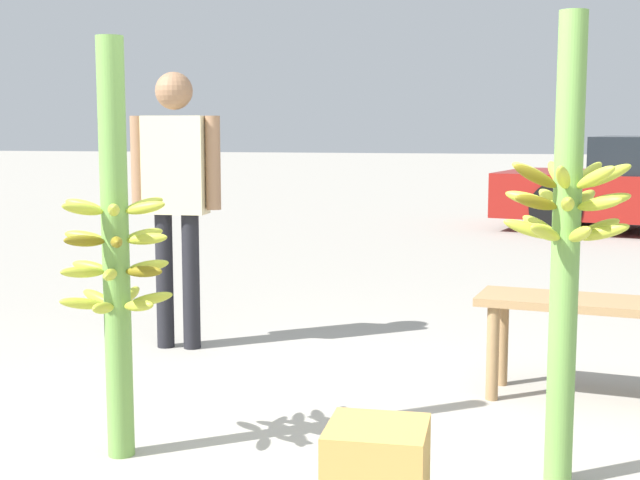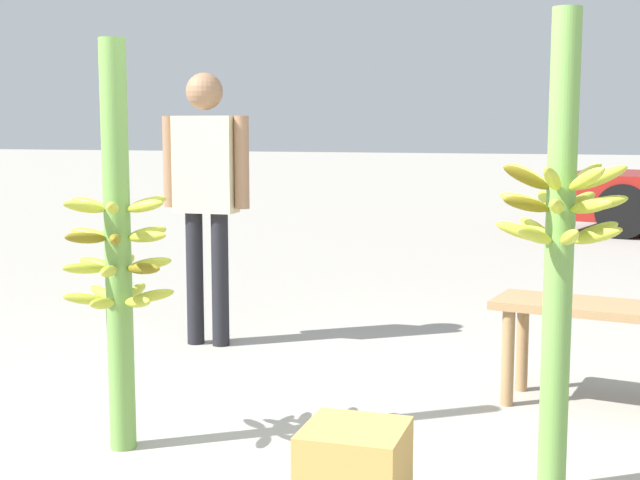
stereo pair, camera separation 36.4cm
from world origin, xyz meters
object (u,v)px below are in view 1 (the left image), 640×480
(banana_stalk_center, at_px, (566,238))
(market_bench, at_px, (586,319))
(vendor_person, at_px, (176,182))
(produce_crate, at_px, (377,473))
(banana_stalk_left, at_px, (116,252))

(banana_stalk_center, height_order, market_bench, banana_stalk_center)
(vendor_person, relative_size, produce_crate, 4.90)
(banana_stalk_left, bearing_deg, banana_stalk_center, 1.95)
(banana_stalk_center, distance_m, produce_crate, 1.08)
(produce_crate, bearing_deg, market_bench, 61.75)
(banana_stalk_center, relative_size, produce_crate, 5.18)
(market_bench, distance_m, produce_crate, 1.73)
(market_bench, bearing_deg, banana_stalk_left, -139.98)
(banana_stalk_left, bearing_deg, market_bench, 30.02)
(produce_crate, bearing_deg, vendor_person, 125.00)
(banana_stalk_left, distance_m, produce_crate, 1.35)
(vendor_person, height_order, produce_crate, vendor_person)
(banana_stalk_left, bearing_deg, produce_crate, -20.12)
(banana_stalk_center, bearing_deg, market_bench, 79.90)
(banana_stalk_left, xyz_separation_m, produce_crate, (1.10, -0.40, -0.67))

